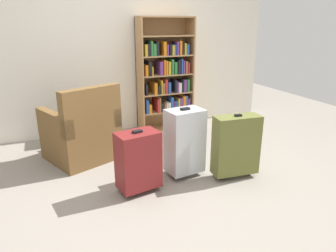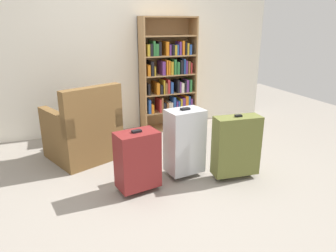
% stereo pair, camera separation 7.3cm
% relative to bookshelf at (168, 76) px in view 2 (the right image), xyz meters
% --- Properties ---
extents(ground_plane, '(8.43, 8.43, 0.00)m').
position_rel_bookshelf_xyz_m(ground_plane, '(-0.69, -1.72, -0.80)').
color(ground_plane, gray).
extents(back_wall, '(4.82, 0.10, 2.60)m').
position_rel_bookshelf_xyz_m(back_wall, '(-0.69, 0.22, 0.50)').
color(back_wall, silver).
rests_on(back_wall, ground).
extents(bookshelf, '(0.80, 0.32, 1.63)m').
position_rel_bookshelf_xyz_m(bookshelf, '(0.00, 0.00, 0.00)').
color(bookshelf, '#A87F51').
rests_on(bookshelf, ground).
extents(armchair, '(0.91, 0.91, 0.90)m').
position_rel_bookshelf_xyz_m(armchair, '(-1.33, -0.71, -0.49)').
color(armchair, brown).
rests_on(armchair, ground).
extents(mug, '(0.12, 0.08, 0.10)m').
position_rel_bookshelf_xyz_m(mug, '(-0.70, -0.59, -0.75)').
color(mug, red).
rests_on(mug, ground).
extents(suitcase_silver, '(0.40, 0.31, 0.74)m').
position_rel_bookshelf_xyz_m(suitcase_silver, '(-0.40, -1.54, -0.42)').
color(suitcase_silver, '#B7BABF').
rests_on(suitcase_silver, ground).
extents(suitcase_olive, '(0.49, 0.23, 0.69)m').
position_rel_bookshelf_xyz_m(suitcase_olive, '(0.07, -1.78, -0.44)').
color(suitcase_olive, brown).
rests_on(suitcase_olive, ground).
extents(suitcase_dark_red, '(0.43, 0.31, 0.62)m').
position_rel_bookshelf_xyz_m(suitcase_dark_red, '(-0.95, -1.68, -0.48)').
color(suitcase_dark_red, maroon).
rests_on(suitcase_dark_red, ground).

